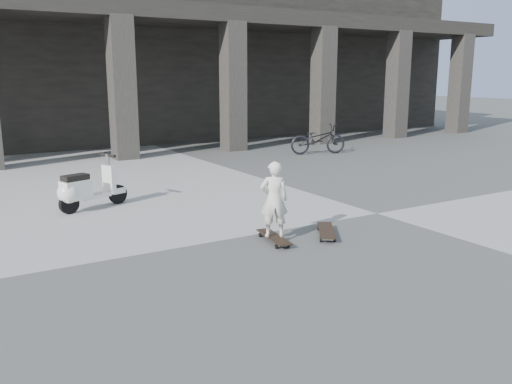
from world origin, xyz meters
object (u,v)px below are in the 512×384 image
longboard (274,237)px  child (274,199)px  skateboard_spare (326,231)px  scooter (82,190)px  bicycle (318,139)px

longboard → child: size_ratio=0.81×
longboard → skateboard_spare: bearing=-91.6°
child → longboard: bearing=-155.4°
skateboard_spare → scooter: (-2.76, 3.45, 0.30)m
skateboard_spare → bicycle: bearing=-2.5°
scooter → bicycle: 8.71m
child → bicycle: bearing=-106.7°
skateboard_spare → child: child is taller
longboard → skateboard_spare: skateboard_spare is taller
skateboard_spare → child: 1.02m
bicycle → scooter: bearing=131.8°
longboard → scooter: size_ratio=0.66×
scooter → child: bearing=-78.9°
child → scooter: size_ratio=0.82×
longboard → child: child is taller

